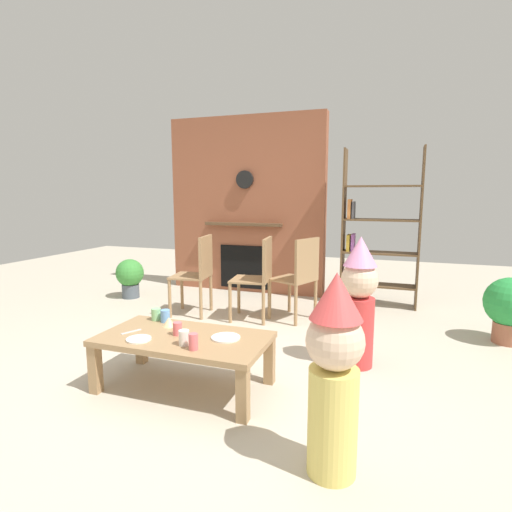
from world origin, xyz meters
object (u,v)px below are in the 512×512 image
at_px(paper_plate_front, 139,339).
at_px(paper_plate_rear, 226,338).
at_px(paper_cup_near_right, 156,314).
at_px(dining_chair_left, 198,270).
at_px(birthday_cake_slice, 169,322).
at_px(paper_cup_far_right, 193,342).
at_px(child_in_pink, 359,299).
at_px(bookshelf, 374,235).
at_px(coffee_table, 184,344).
at_px(child_with_cone_hat, 334,370).
at_px(potted_plant_short, 130,276).
at_px(dining_chair_middle, 259,274).
at_px(paper_cup_near_left, 184,338).
at_px(paper_cup_center, 177,329).
at_px(paper_cup_far_left, 165,316).
at_px(dining_chair_right, 300,274).
at_px(potted_plant_tall, 510,306).

height_order(paper_plate_front, paper_plate_rear, same).
distance_m(paper_cup_near_right, dining_chair_left, 1.41).
height_order(paper_plate_rear, birthday_cake_slice, birthday_cake_slice).
height_order(birthday_cake_slice, dining_chair_left, dining_chair_left).
bearing_deg(paper_cup_far_right, child_in_pink, 46.79).
relative_size(bookshelf, dining_chair_left, 2.11).
bearing_deg(coffee_table, paper_plate_front, -145.68).
relative_size(birthday_cake_slice, child_with_cone_hat, 0.10).
relative_size(bookshelf, birthday_cake_slice, 19.00).
bearing_deg(potted_plant_short, paper_plate_rear, -41.11).
height_order(dining_chair_left, dining_chair_middle, same).
distance_m(paper_plate_front, potted_plant_short, 2.73).
bearing_deg(potted_plant_short, dining_chair_left, -17.32).
relative_size(paper_cup_near_left, paper_cup_center, 1.09).
distance_m(paper_cup_center, paper_cup_far_left, 0.33).
height_order(bookshelf, potted_plant_short, bookshelf).
xyz_separation_m(child_with_cone_hat, dining_chair_left, (-1.84, 2.15, -0.02)).
bearing_deg(dining_chair_right, paper_cup_near_left, 103.71).
relative_size(paper_cup_near_right, paper_plate_front, 0.56).
relative_size(coffee_table, paper_cup_near_left, 11.80).
distance_m(dining_chair_left, dining_chair_middle, 0.71).
bearing_deg(dining_chair_middle, paper_cup_far_left, 72.31).
bearing_deg(coffee_table, potted_plant_tall, 36.43).
relative_size(dining_chair_middle, dining_chair_right, 1.00).
height_order(paper_cup_far_left, paper_cup_far_right, paper_cup_far_right).
xyz_separation_m(paper_cup_far_left, paper_cup_far_right, (0.47, -0.43, 0.01)).
height_order(paper_plate_front, potted_plant_short, potted_plant_short).
height_order(paper_cup_center, paper_cup_far_right, paper_cup_far_right).
bearing_deg(paper_plate_rear, dining_chair_middle, 100.97).
bearing_deg(child_with_cone_hat, birthday_cake_slice, -1.74).
bearing_deg(potted_plant_tall, child_with_cone_hat, -118.75).
bearing_deg(bookshelf, paper_cup_center, -113.33).
xyz_separation_m(dining_chair_right, potted_plant_tall, (1.97, -0.02, -0.16)).
bearing_deg(paper_cup_near_left, child_in_pink, 42.51).
distance_m(paper_cup_near_left, child_with_cone_hat, 1.10).
relative_size(paper_cup_near_left, paper_cup_near_right, 1.08).
xyz_separation_m(paper_cup_far_left, dining_chair_right, (0.69, 1.55, 0.08)).
xyz_separation_m(paper_cup_far_right, paper_plate_front, (-0.43, 0.03, -0.05)).
distance_m(paper_cup_near_right, birthday_cake_slice, 0.20).
relative_size(coffee_table, dining_chair_right, 1.31).
relative_size(paper_cup_near_left, dining_chair_middle, 0.11).
xyz_separation_m(paper_cup_near_left, dining_chair_middle, (-0.10, 1.80, 0.08)).
xyz_separation_m(paper_cup_far_right, dining_chair_right, (0.22, 1.97, 0.08)).
relative_size(paper_cup_near_left, potted_plant_short, 0.19).
height_order(bookshelf, potted_plant_tall, bookshelf).
height_order(paper_cup_near_right, dining_chair_middle, dining_chair_middle).
bearing_deg(child_in_pink, paper_plate_rear, 6.72).
bearing_deg(dining_chair_middle, dining_chair_left, -3.26).
relative_size(paper_cup_near_right, dining_chair_middle, 0.10).
relative_size(paper_cup_far_left, child_with_cone_hat, 0.09).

